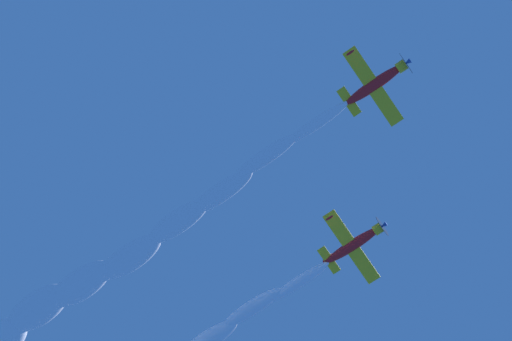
# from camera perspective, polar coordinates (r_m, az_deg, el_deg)

# --- Properties ---
(airplane_lead) EXTENTS (7.16, 6.75, 2.43)m
(airplane_lead) POSITION_cam_1_polar(r_m,az_deg,el_deg) (84.18, 7.25, 5.22)
(airplane_lead) COLOR red
(airplane_left_wingman) EXTENTS (7.17, 6.74, 2.42)m
(airplane_left_wingman) POSITION_cam_1_polar(r_m,az_deg,el_deg) (89.08, 5.95, -4.39)
(airplane_left_wingman) COLOR red
(smoke_trail_lead) EXTENTS (25.09, 38.16, 3.70)m
(smoke_trail_lead) POSITION_cam_1_polar(r_m,az_deg,el_deg) (90.15, -10.19, -6.56)
(smoke_trail_lead) COLOR white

